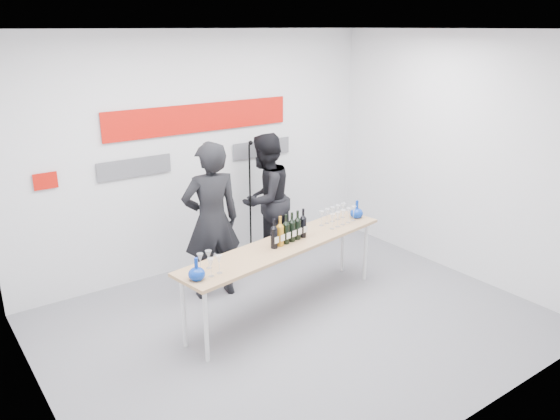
{
  "coord_description": "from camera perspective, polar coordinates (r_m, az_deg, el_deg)",
  "views": [
    {
      "loc": [
        -3.16,
        -4.07,
        3.03
      ],
      "look_at": [
        0.09,
        0.43,
        1.15
      ],
      "focal_mm": 35.0,
      "sensor_mm": 36.0,
      "label": 1
    }
  ],
  "objects": [
    {
      "name": "signage",
      "position": [
        6.9,
        -8.61,
        8.29
      ],
      "size": [
        3.38,
        0.02,
        0.79
      ],
      "color": "red",
      "rests_on": "back_wall"
    },
    {
      "name": "decanter_left",
      "position": [
        5.11,
        -8.73,
        -6.09
      ],
      "size": [
        0.16,
        0.16,
        0.21
      ],
      "primitive_type": null,
      "color": "#08309D",
      "rests_on": "tasting_table"
    },
    {
      "name": "back_wall",
      "position": [
        7.01,
        -8.2,
        5.92
      ],
      "size": [
        5.0,
        0.04,
        3.0
      ],
      "primitive_type": "cube",
      "color": "silver",
      "rests_on": "ground"
    },
    {
      "name": "decanter_right",
      "position": [
        6.72,
        8.02,
        0.1
      ],
      "size": [
        0.16,
        0.16,
        0.21
      ],
      "primitive_type": null,
      "color": "#08309D",
      "rests_on": "tasting_table"
    },
    {
      "name": "glasses_right",
      "position": [
        6.5,
        6.06,
        -0.6
      ],
      "size": [
        0.48,
        0.29,
        0.18
      ],
      "color": "silver",
      "rests_on": "tasting_table"
    },
    {
      "name": "glasses_left",
      "position": [
        5.24,
        -7.35,
        -5.55
      ],
      "size": [
        0.19,
        0.24,
        0.18
      ],
      "color": "silver",
      "rests_on": "tasting_table"
    },
    {
      "name": "presenter_left",
      "position": [
        6.25,
        -7.17,
        -1.16
      ],
      "size": [
        0.74,
        0.56,
        1.85
      ],
      "primitive_type": "imported",
      "rotation": [
        0.0,
        0.0,
        2.96
      ],
      "color": "black",
      "rests_on": "ground"
    },
    {
      "name": "tasting_table",
      "position": [
        5.93,
        0.57,
        -4.02
      ],
      "size": [
        2.71,
        0.96,
        0.8
      ],
      "rotation": [
        0.0,
        0.0,
        0.16
      ],
      "color": "tan",
      "rests_on": "ground"
    },
    {
      "name": "ground",
      "position": [
        5.98,
        1.72,
        -11.75
      ],
      "size": [
        5.0,
        5.0,
        0.0
      ],
      "primitive_type": "plane",
      "color": "slate",
      "rests_on": "ground"
    },
    {
      "name": "mic_stand",
      "position": [
        6.97,
        -3.06,
        -2.4
      ],
      "size": [
        0.2,
        0.2,
        1.72
      ],
      "rotation": [
        0.0,
        0.0,
        0.34
      ],
      "color": "black",
      "rests_on": "ground"
    },
    {
      "name": "wine_bottles",
      "position": [
        5.87,
        0.95,
        -1.89
      ],
      "size": [
        0.53,
        0.16,
        0.33
      ],
      "rotation": [
        0.0,
        0.0,
        0.16
      ],
      "color": "black",
      "rests_on": "tasting_table"
    },
    {
      "name": "presenter_right",
      "position": [
        7.17,
        -1.58,
        1.15
      ],
      "size": [
        1.03,
        0.92,
        1.74
      ],
      "primitive_type": "imported",
      "rotation": [
        0.0,
        0.0,
        3.51
      ],
      "color": "black",
      "rests_on": "ground"
    }
  ]
}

